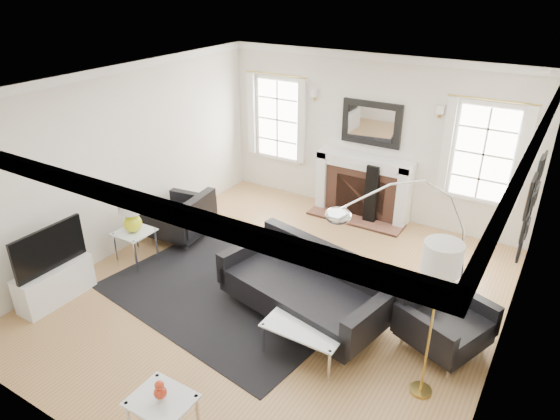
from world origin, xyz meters
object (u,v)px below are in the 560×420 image
Objects in this scene: armchair_left at (183,218)px; armchair_right at (441,320)px; fireplace at (363,187)px; arc_floor_lamp at (403,251)px; gourd_lamp at (131,211)px; sofa at (307,287)px; coffee_table at (313,319)px.

armchair_left reaches higher than armchair_right.
arc_floor_lamp is (1.60, -2.72, 0.57)m from fireplace.
gourd_lamp is at bearing -172.71° from armchair_right.
arc_floor_lamp is (1.07, 0.28, 0.72)m from sofa.
sofa reaches higher than armchair_right.
fireplace is at bearing 47.42° from armchair_left.
sofa is 1.63m from armchair_right.
coffee_table is (0.89, -3.50, -0.17)m from fireplace.
sofa is at bearing -14.25° from armchair_left.
gourd_lamp reaches higher than fireplace.
arc_floor_lamp reaches higher than sofa.
coffee_table is at bearing -4.01° from gourd_lamp.
armchair_left is 1.09m from gourd_lamp.
gourd_lamp is (-2.20, -3.28, 0.33)m from fireplace.
armchair_right is (1.61, 0.27, -0.04)m from sofa.
sofa is at bearing -165.34° from arc_floor_lamp.
armchair_left is (-2.13, -2.32, -0.17)m from fireplace.
sofa is 2.75m from armchair_left.
armchair_right is 0.93m from arc_floor_lamp.
arc_floor_lamp reaches higher than gourd_lamp.
armchair_right is at bearing -51.84° from fireplace.
gourd_lamp is at bearing 175.99° from coffee_table.
armchair_right is (4.27, -0.40, -0.02)m from armchair_left.
coffee_table is (0.36, -0.50, -0.01)m from sofa.
arc_floor_lamp reaches higher than armchair_left.
gourd_lamp reaches higher than armchair_right.
armchair_right is 0.57× the size of arc_floor_lamp.
gourd_lamp is (-3.09, 0.22, 0.50)m from coffee_table.
gourd_lamp is at bearing -171.59° from arc_floor_lamp.
sofa reaches higher than coffee_table.
armchair_right is at bearing 31.61° from coffee_table.
armchair_left is 4.29m from armchair_right.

